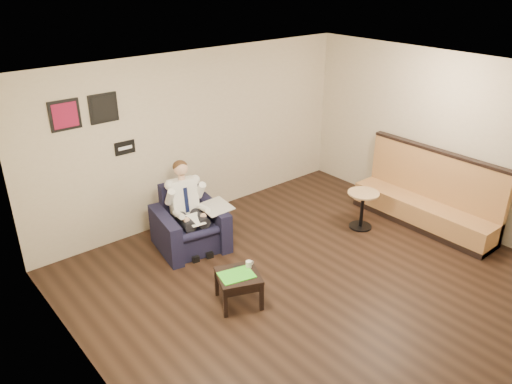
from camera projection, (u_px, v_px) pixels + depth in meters
ground at (325, 289)px, 6.76m from camera, size 6.00×6.00×0.00m
wall_back at (197, 136)px, 8.26m from camera, size 6.00×0.02×2.80m
wall_left at (102, 288)px, 4.43m from camera, size 0.02×6.00×2.80m
wall_right at (461, 144)px, 7.90m from camera, size 0.02×6.00×2.80m
ceiling at (340, 83)px, 5.57m from camera, size 6.00×6.00×0.02m
seating_sign at (125, 148)px, 7.46m from camera, size 0.32×0.02×0.20m
art_print_left at (65, 115)px, 6.72m from camera, size 0.42×0.03×0.42m
art_print_right at (103, 108)px, 7.04m from camera, size 0.42×0.03×0.42m
armchair at (190, 220)px, 7.56m from camera, size 1.13×1.13×0.94m
seated_man at (192, 213)px, 7.39m from camera, size 0.76×1.01×1.29m
lap_papers at (195, 220)px, 7.34m from camera, size 0.25×0.33×0.01m
newspaper at (216, 207)px, 7.59m from camera, size 0.47×0.56×0.01m
side_table at (239, 288)px, 6.41m from camera, size 0.69×0.69×0.43m
green_folder at (237, 275)px, 6.30m from camera, size 0.49×0.40×0.01m
coffee_mug at (249, 264)px, 6.45m from camera, size 0.10×0.10×0.09m
smartphone at (239, 267)px, 6.47m from camera, size 0.15×0.13×0.01m
banquette at (426, 190)px, 8.15m from camera, size 0.59×2.46×1.26m
cafe_table at (362, 210)px, 8.20m from camera, size 0.54×0.54×0.64m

